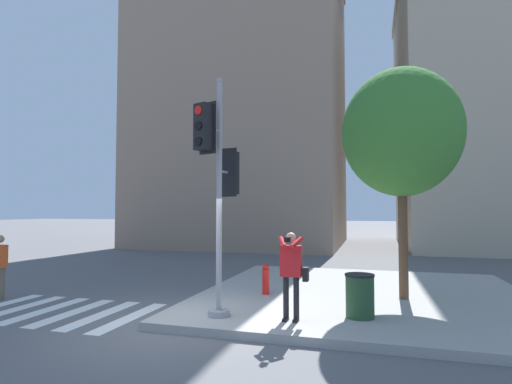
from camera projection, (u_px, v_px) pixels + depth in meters
name	position (u px, v px, depth m)	size (l,w,h in m)	color
ground_plane	(175.00, 326.00, 7.81)	(160.00, 160.00, 0.00)	#5B5B5E
sidewalk_corner	(363.00, 296.00, 10.20)	(8.00, 8.00, 0.17)	#9E9B96
crosswalk_stripes	(59.00, 311.00, 8.93)	(4.01, 2.51, 0.01)	silver
traffic_signal_pole	(218.00, 176.00, 8.06)	(0.61, 1.25, 4.81)	#939399
person_photographer	(292.00, 268.00, 7.64)	(0.58, 0.54, 1.67)	black
street_tree	(401.00, 133.00, 9.63)	(2.82, 2.82, 5.53)	brown
fire_hydrant	(266.00, 279.00, 9.99)	(0.18, 0.24, 0.76)	red
trash_bin	(360.00, 296.00, 7.82)	(0.57, 0.57, 0.85)	#234728
building_left	(247.00, 102.00, 27.33)	(12.70, 11.69, 19.35)	gray
building_right	(493.00, 109.00, 24.61)	(11.04, 12.75, 17.03)	tan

